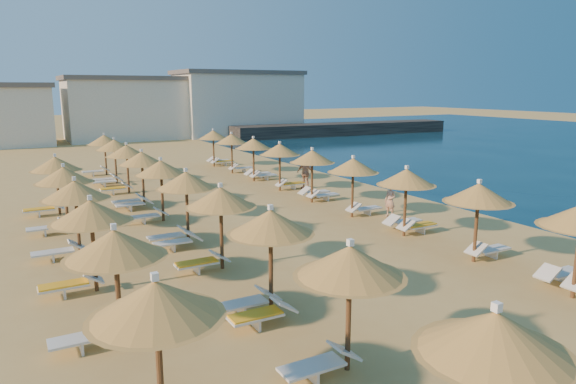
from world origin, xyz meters
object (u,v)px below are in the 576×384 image
parasol_row_east (353,167)px  jetty (344,129)px  parasol_row_west (186,181)px  beachgoer_a (390,200)px  beachgoer_c (305,173)px

parasol_row_east → jetty: bearing=55.5°
parasol_row_west → beachgoer_a: size_ratio=24.26×
beachgoer_c → parasol_row_east: bearing=-39.1°
parasol_row_west → beachgoer_a: 9.71m
parasol_row_east → parasol_row_west: (-7.97, 0.00, 0.00)m
parasol_row_west → jetty: bearing=47.7°
parasol_row_east → beachgoer_a: bearing=-28.5°
beachgoer_c → jetty: bearing=115.1°
parasol_row_east → parasol_row_west: size_ratio=1.00×
parasol_row_west → beachgoer_a: bearing=-5.1°
jetty → parasol_row_east: parasol_row_east is taller
jetty → beachgoer_c: 36.83m
jetty → beachgoer_a: size_ratio=18.88×
beachgoer_a → beachgoer_c: (0.03, 7.85, 0.17)m
parasol_row_west → beachgoer_c: 11.94m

